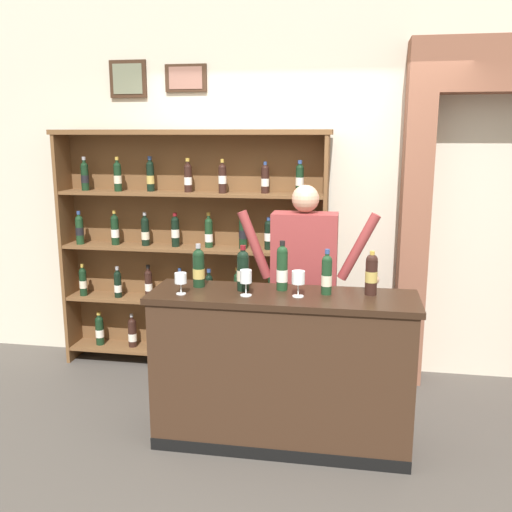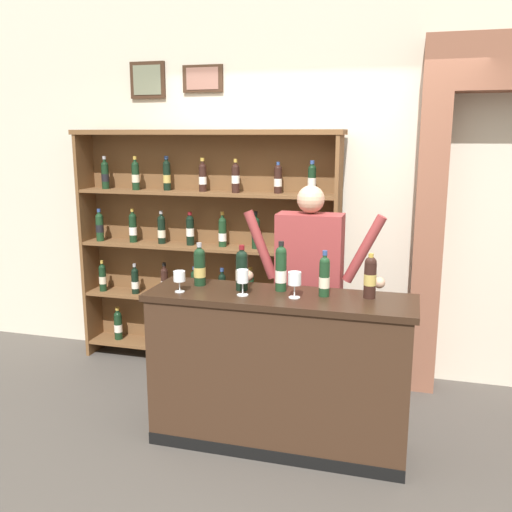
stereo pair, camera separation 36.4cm
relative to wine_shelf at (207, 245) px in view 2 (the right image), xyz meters
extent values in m
cube|color=#47423D|center=(0.88, -1.16, -1.07)|extent=(14.00, 14.00, 0.02)
cube|color=beige|center=(0.88, 0.24, 0.65)|extent=(12.00, 0.16, 3.42)
cube|color=#382316|center=(-0.57, 0.15, 1.38)|extent=(0.32, 0.02, 0.30)
cube|color=#6B7059|center=(-0.57, 0.13, 1.38)|extent=(0.25, 0.01, 0.24)
cube|color=#382316|center=(-0.06, 0.15, 1.38)|extent=(0.35, 0.02, 0.22)
cube|color=#8D5F51|center=(-0.06, 0.13, 1.38)|extent=(0.28, 0.01, 0.18)
cube|color=brown|center=(-1.12, -0.04, -0.05)|extent=(0.03, 0.28, 2.02)
cube|color=brown|center=(1.12, -0.04, -0.05)|extent=(0.03, 0.28, 2.02)
cube|color=brown|center=(0.00, 0.09, -0.05)|extent=(2.26, 0.02, 2.02)
cube|color=brown|center=(0.00, -0.04, -0.93)|extent=(2.20, 0.27, 0.03)
cylinder|color=black|center=(-0.87, -0.04, -0.81)|extent=(0.07, 0.07, 0.22)
sphere|color=black|center=(-0.87, -0.04, -0.70)|extent=(0.07, 0.07, 0.07)
cylinder|color=black|center=(-0.87, -0.04, -0.66)|extent=(0.03, 0.03, 0.08)
cylinder|color=#B79338|center=(-0.87, -0.04, -0.63)|extent=(0.04, 0.04, 0.03)
cylinder|color=silver|center=(-0.87, -0.04, -0.82)|extent=(0.08, 0.08, 0.07)
cylinder|color=black|center=(-0.56, -0.04, -0.81)|extent=(0.07, 0.07, 0.22)
sphere|color=black|center=(-0.56, -0.04, -0.70)|extent=(0.07, 0.07, 0.07)
cylinder|color=black|center=(-0.56, -0.04, -0.66)|extent=(0.03, 0.03, 0.08)
cylinder|color=#99999E|center=(-0.56, -0.04, -0.63)|extent=(0.03, 0.03, 0.03)
cylinder|color=silver|center=(-0.56, -0.04, -0.84)|extent=(0.08, 0.08, 0.07)
cylinder|color=black|center=(-0.15, -0.01, -0.82)|extent=(0.07, 0.07, 0.21)
sphere|color=black|center=(-0.15, -0.01, -0.70)|extent=(0.07, 0.07, 0.07)
cylinder|color=black|center=(-0.15, -0.01, -0.67)|extent=(0.03, 0.03, 0.07)
cylinder|color=navy|center=(-0.15, -0.01, -0.65)|extent=(0.04, 0.04, 0.03)
cylinder|color=silver|center=(-0.15, -0.01, -0.81)|extent=(0.08, 0.08, 0.07)
cylinder|color=black|center=(0.20, -0.04, -0.82)|extent=(0.07, 0.07, 0.21)
sphere|color=black|center=(0.20, -0.04, -0.70)|extent=(0.07, 0.07, 0.07)
cylinder|color=black|center=(0.20, -0.04, -0.67)|extent=(0.03, 0.03, 0.08)
cylinder|color=black|center=(0.20, -0.04, -0.64)|extent=(0.04, 0.04, 0.03)
cylinder|color=silver|center=(0.20, -0.04, -0.82)|extent=(0.08, 0.08, 0.07)
cylinder|color=black|center=(0.53, -0.01, -0.81)|extent=(0.07, 0.07, 0.23)
sphere|color=black|center=(0.53, -0.01, -0.69)|extent=(0.07, 0.07, 0.07)
cylinder|color=black|center=(0.53, -0.01, -0.65)|extent=(0.03, 0.03, 0.08)
cylinder|color=black|center=(0.53, -0.01, -0.62)|extent=(0.03, 0.03, 0.03)
cylinder|color=beige|center=(0.53, -0.01, -0.81)|extent=(0.08, 0.08, 0.07)
cylinder|color=black|center=(0.94, -0.05, -0.81)|extent=(0.07, 0.07, 0.22)
sphere|color=black|center=(0.94, -0.05, -0.70)|extent=(0.07, 0.07, 0.07)
cylinder|color=black|center=(0.94, -0.05, -0.67)|extent=(0.03, 0.03, 0.07)
cylinder|color=maroon|center=(0.94, -0.05, -0.64)|extent=(0.04, 0.04, 0.03)
cylinder|color=silver|center=(0.94, -0.05, -0.82)|extent=(0.08, 0.08, 0.07)
cube|color=brown|center=(0.00, -0.04, -0.47)|extent=(2.20, 0.27, 0.02)
cylinder|color=black|center=(-0.98, -0.08, -0.36)|extent=(0.06, 0.06, 0.21)
sphere|color=black|center=(-0.98, -0.08, -0.25)|extent=(0.06, 0.06, 0.06)
cylinder|color=black|center=(-0.98, -0.08, -0.22)|extent=(0.02, 0.02, 0.07)
cylinder|color=#B79338|center=(-0.98, -0.08, -0.19)|extent=(0.03, 0.03, 0.03)
cylinder|color=beige|center=(-0.98, -0.08, -0.36)|extent=(0.07, 0.07, 0.07)
cylinder|color=black|center=(-0.66, -0.07, -0.36)|extent=(0.06, 0.06, 0.20)
sphere|color=black|center=(-0.66, -0.07, -0.26)|extent=(0.06, 0.06, 0.06)
cylinder|color=black|center=(-0.66, -0.07, -0.23)|extent=(0.03, 0.03, 0.07)
cylinder|color=#99999E|center=(-0.66, -0.07, -0.20)|extent=(0.03, 0.03, 0.03)
cylinder|color=silver|center=(-0.66, -0.07, -0.38)|extent=(0.07, 0.07, 0.06)
cylinder|color=black|center=(-0.40, -0.02, -0.36)|extent=(0.06, 0.06, 0.20)
sphere|color=black|center=(-0.40, -0.02, -0.25)|extent=(0.06, 0.06, 0.06)
cylinder|color=black|center=(-0.40, -0.02, -0.22)|extent=(0.03, 0.03, 0.08)
cylinder|color=black|center=(-0.40, -0.02, -0.19)|extent=(0.03, 0.03, 0.03)
cylinder|color=silver|center=(-0.40, -0.02, -0.37)|extent=(0.07, 0.07, 0.06)
cylinder|color=black|center=(-0.11, -0.03, -0.36)|extent=(0.06, 0.06, 0.20)
sphere|color=black|center=(-0.11, -0.03, -0.26)|extent=(0.06, 0.06, 0.06)
cylinder|color=black|center=(-0.11, -0.03, -0.23)|extent=(0.03, 0.03, 0.07)
cylinder|color=navy|center=(-0.11, -0.03, -0.20)|extent=(0.03, 0.03, 0.03)
cylinder|color=tan|center=(-0.11, -0.03, -0.39)|extent=(0.07, 0.07, 0.06)
cylinder|color=black|center=(0.15, -0.06, -0.36)|extent=(0.06, 0.06, 0.19)
sphere|color=black|center=(0.15, -0.06, -0.26)|extent=(0.06, 0.06, 0.06)
cylinder|color=black|center=(0.15, -0.06, -0.23)|extent=(0.03, 0.03, 0.08)
cylinder|color=navy|center=(0.15, -0.06, -0.20)|extent=(0.03, 0.03, 0.03)
cylinder|color=silver|center=(0.15, -0.06, -0.38)|extent=(0.07, 0.07, 0.06)
cylinder|color=#19381E|center=(0.39, -0.02, -0.36)|extent=(0.06, 0.06, 0.21)
sphere|color=#19381E|center=(0.39, -0.02, -0.25)|extent=(0.06, 0.06, 0.06)
cylinder|color=#19381E|center=(0.39, -0.02, -0.21)|extent=(0.03, 0.03, 0.08)
cylinder|color=#B79338|center=(0.39, -0.02, -0.18)|extent=(0.03, 0.03, 0.03)
cylinder|color=silver|center=(0.39, -0.02, -0.37)|extent=(0.07, 0.07, 0.07)
cylinder|color=black|center=(0.68, -0.02, -0.36)|extent=(0.06, 0.06, 0.21)
sphere|color=black|center=(0.68, -0.02, -0.25)|extent=(0.06, 0.06, 0.06)
cylinder|color=black|center=(0.68, -0.02, -0.22)|extent=(0.03, 0.03, 0.06)
cylinder|color=maroon|center=(0.68, -0.02, -0.20)|extent=(0.03, 0.03, 0.03)
cylinder|color=silver|center=(0.68, -0.02, -0.37)|extent=(0.07, 0.07, 0.07)
cylinder|color=#19381E|center=(0.94, -0.06, -0.36)|extent=(0.06, 0.06, 0.21)
sphere|color=#19381E|center=(0.94, -0.06, -0.25)|extent=(0.06, 0.06, 0.06)
cylinder|color=#19381E|center=(0.94, -0.06, -0.22)|extent=(0.03, 0.03, 0.08)
cylinder|color=#B79338|center=(0.94, -0.06, -0.19)|extent=(0.03, 0.03, 0.03)
cylinder|color=tan|center=(0.94, -0.06, -0.37)|extent=(0.07, 0.07, 0.07)
cube|color=brown|center=(0.00, -0.04, -0.01)|extent=(2.20, 0.27, 0.02)
cylinder|color=#19381E|center=(-0.98, -0.07, 0.10)|extent=(0.07, 0.07, 0.21)
sphere|color=#19381E|center=(-0.98, -0.07, 0.21)|extent=(0.07, 0.07, 0.07)
cylinder|color=#19381E|center=(-0.98, -0.07, 0.24)|extent=(0.03, 0.03, 0.07)
cylinder|color=navy|center=(-0.98, -0.07, 0.27)|extent=(0.03, 0.03, 0.03)
cylinder|color=black|center=(-0.98, -0.07, 0.11)|extent=(0.07, 0.07, 0.07)
cylinder|color=black|center=(-0.67, -0.05, 0.11)|extent=(0.07, 0.07, 0.22)
sphere|color=black|center=(-0.67, -0.05, 0.22)|extent=(0.07, 0.07, 0.07)
cylinder|color=black|center=(-0.67, -0.05, 0.25)|extent=(0.03, 0.03, 0.07)
cylinder|color=#B79338|center=(-0.67, -0.05, 0.28)|extent=(0.03, 0.03, 0.03)
cylinder|color=silver|center=(-0.67, -0.05, 0.10)|extent=(0.07, 0.07, 0.07)
cylinder|color=black|center=(-0.40, -0.04, 0.10)|extent=(0.07, 0.07, 0.21)
sphere|color=black|center=(-0.40, -0.04, 0.21)|extent=(0.07, 0.07, 0.07)
cylinder|color=black|center=(-0.40, -0.04, 0.24)|extent=(0.03, 0.03, 0.08)
cylinder|color=#99999E|center=(-0.40, -0.04, 0.27)|extent=(0.03, 0.03, 0.03)
cylinder|color=beige|center=(-0.40, -0.04, 0.08)|extent=(0.07, 0.07, 0.07)
cylinder|color=black|center=(-0.14, -0.04, 0.11)|extent=(0.07, 0.07, 0.22)
sphere|color=black|center=(-0.14, -0.04, 0.22)|extent=(0.07, 0.07, 0.07)
cylinder|color=black|center=(-0.14, -0.04, 0.25)|extent=(0.03, 0.03, 0.07)
cylinder|color=maroon|center=(-0.14, -0.04, 0.27)|extent=(0.04, 0.04, 0.03)
cylinder|color=silver|center=(-0.14, -0.04, 0.11)|extent=(0.07, 0.07, 0.07)
cylinder|color=#19381E|center=(0.15, -0.02, 0.10)|extent=(0.07, 0.07, 0.21)
sphere|color=#19381E|center=(0.15, -0.02, 0.21)|extent=(0.07, 0.07, 0.07)
cylinder|color=#19381E|center=(0.15, -0.02, 0.25)|extent=(0.03, 0.03, 0.08)
cylinder|color=#B79338|center=(0.15, -0.02, 0.28)|extent=(0.03, 0.03, 0.03)
cylinder|color=silver|center=(0.15, -0.02, 0.08)|extent=(0.07, 0.07, 0.07)
cylinder|color=black|center=(0.44, -0.03, 0.11)|extent=(0.07, 0.07, 0.22)
sphere|color=black|center=(0.44, -0.03, 0.23)|extent=(0.07, 0.07, 0.07)
cylinder|color=black|center=(0.44, -0.03, 0.26)|extent=(0.03, 0.03, 0.08)
cylinder|color=black|center=(0.44, -0.03, 0.29)|extent=(0.03, 0.03, 0.03)
cylinder|color=black|center=(0.44, -0.03, 0.12)|extent=(0.07, 0.07, 0.07)
cylinder|color=black|center=(0.65, -0.02, 0.10)|extent=(0.07, 0.07, 0.20)
sphere|color=black|center=(0.65, -0.02, 0.21)|extent=(0.07, 0.07, 0.07)
cylinder|color=black|center=(0.65, -0.02, 0.23)|extent=(0.03, 0.03, 0.06)
cylinder|color=navy|center=(0.65, -0.02, 0.25)|extent=(0.03, 0.03, 0.03)
cylinder|color=silver|center=(0.65, -0.02, 0.10)|extent=(0.07, 0.07, 0.07)
cylinder|color=black|center=(0.96, -0.03, 0.10)|extent=(0.07, 0.07, 0.20)
sphere|color=black|center=(0.96, -0.03, 0.21)|extent=(0.07, 0.07, 0.07)
cylinder|color=black|center=(0.96, -0.03, 0.24)|extent=(0.03, 0.03, 0.07)
cylinder|color=black|center=(0.96, -0.03, 0.27)|extent=(0.03, 0.03, 0.03)
cylinder|color=black|center=(0.96, -0.03, 0.10)|extent=(0.07, 0.07, 0.06)
cube|color=brown|center=(0.00, -0.04, 0.45)|extent=(2.20, 0.27, 0.02)
cylinder|color=black|center=(-0.92, -0.04, 0.56)|extent=(0.06, 0.06, 0.20)
sphere|color=black|center=(-0.92, -0.04, 0.66)|extent=(0.06, 0.06, 0.06)
cylinder|color=black|center=(-0.92, -0.04, 0.70)|extent=(0.03, 0.03, 0.08)
cylinder|color=#99999E|center=(-0.92, -0.04, 0.73)|extent=(0.03, 0.03, 0.03)
cylinder|color=black|center=(-0.92, -0.04, 0.55)|extent=(0.07, 0.07, 0.06)
cylinder|color=black|center=(-0.62, -0.06, 0.56)|extent=(0.06, 0.06, 0.21)
sphere|color=black|center=(-0.62, -0.06, 0.67)|extent=(0.06, 0.06, 0.06)
cylinder|color=black|center=(-0.62, -0.06, 0.70)|extent=(0.03, 0.03, 0.08)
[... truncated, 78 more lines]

